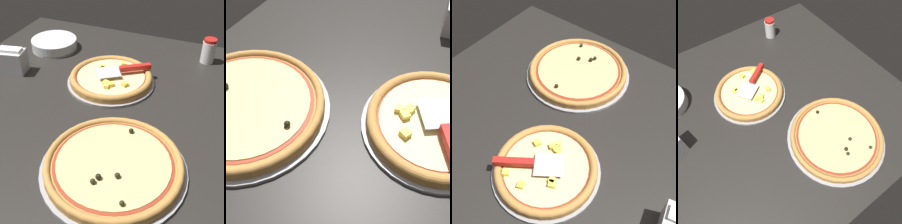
{
  "view_description": "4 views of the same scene",
  "coord_description": "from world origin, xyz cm",
  "views": [
    {
      "loc": [
        -39.12,
        88.29,
        68.46
      ],
      "look_at": [
        -7.47,
        10.83,
        3.0
      ],
      "focal_mm": 50.0,
      "sensor_mm": 36.0,
      "label": 1
    },
    {
      "loc": [
        -48.59,
        -12.88,
        61.09
      ],
      "look_at": [
        -7.47,
        10.83,
        3.0
      ],
      "focal_mm": 50.0,
      "sensor_mm": 36.0,
      "label": 2
    },
    {
      "loc": [
        36.43,
        -46.47,
        89.84
      ],
      "look_at": [
        -7.47,
        10.83,
        3.0
      ],
      "focal_mm": 50.0,
      "sensor_mm": 36.0,
      "label": 3
    },
    {
      "loc": [
        23.93,
        54.53,
        87.23
      ],
      "look_at": [
        -7.47,
        10.83,
        3.0
      ],
      "focal_mm": 35.0,
      "sensor_mm": 36.0,
      "label": 4
    }
  ],
  "objects": [
    {
      "name": "serving_spatula",
      "position": [
        -4.24,
        -14.91,
        5.45
      ],
      "size": [
        20.97,
        16.66,
        2.0
      ],
      "color": "silver",
      "rests_on": "pizza_front"
    },
    {
      "name": "pizza_pan_back",
      "position": [
        -16.65,
        32.21,
        0.5
      ],
      "size": [
        42.29,
        42.29,
        1.0
      ],
      "primitive_type": "cylinder",
      "color": "#939399",
      "rests_on": "ground_plane"
    },
    {
      "name": "ground_plane",
      "position": [
        0.0,
        0.0,
        -1.8
      ],
      "size": [
        133.09,
        120.14,
        3.6
      ],
      "primitive_type": "cube",
      "color": "black"
    },
    {
      "name": "pizza_front",
      "position": [
        1.7,
        -10.55,
        2.52
      ],
      "size": [
        32.98,
        32.98,
        3.66
      ],
      "color": "#B77F3D",
      "rests_on": "pizza_pan_front"
    },
    {
      "name": "pizza_back",
      "position": [
        -16.65,
        32.22,
        2.56
      ],
      "size": [
        39.75,
        39.75,
        4.04
      ],
      "color": "#B77F3D",
      "rests_on": "pizza_pan_back"
    },
    {
      "name": "pizza_pan_front",
      "position": [
        1.72,
        -10.55,
        0.5
      ],
      "size": [
        35.09,
        35.09,
        1.0
      ],
      "primitive_type": "cylinder",
      "color": "#939399",
      "rests_on": "ground_plane"
    }
  ]
}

